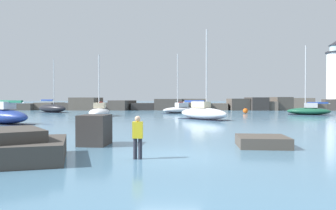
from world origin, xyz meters
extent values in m
plane|color=teal|center=(0.00, 0.00, 0.00)|extent=(600.00, 600.00, 0.00)
cube|color=teal|center=(0.00, 109.37, 0.00)|extent=(400.00, 116.00, 0.01)
cube|color=#423D38|center=(-29.38, 49.27, 0.62)|extent=(5.48, 5.78, 1.24)
cube|color=brown|center=(-25.09, 49.96, 0.70)|extent=(4.23, 5.86, 1.40)
cube|color=#423D38|center=(-21.15, 49.97, 0.67)|extent=(4.95, 5.79, 1.34)
cube|color=brown|center=(-17.54, 48.69, 1.18)|extent=(5.14, 5.88, 2.36)
cube|color=#4C443D|center=(-14.10, 49.65, 0.69)|extent=(5.42, 5.75, 1.38)
cube|color=#423D38|center=(-10.71, 48.96, 0.91)|extent=(4.64, 6.22, 1.83)
cube|color=#383330|center=(-6.76, 49.92, 0.65)|extent=(4.99, 5.72, 1.31)
cube|color=#423D38|center=(-1.66, 49.10, 1.05)|extent=(5.83, 5.44, 2.11)
cube|color=brown|center=(2.85, 49.17, 1.06)|extent=(4.86, 4.32, 2.13)
cube|color=brown|center=(7.15, 50.00, 0.64)|extent=(4.70, 4.45, 1.28)
cube|color=#4C443D|center=(11.04, 49.27, 1.08)|extent=(3.90, 4.45, 2.16)
cube|color=#383330|center=(14.44, 49.37, 1.19)|extent=(3.59, 5.37, 2.39)
cube|color=brown|center=(16.84, 49.35, 0.83)|extent=(3.56, 4.43, 1.66)
cube|color=#4C443D|center=(19.13, 50.12, 1.23)|extent=(3.18, 5.32, 2.45)
cube|color=brown|center=(22.39, 49.42, 1.14)|extent=(5.76, 5.36, 2.28)
cube|color=brown|center=(25.39, 49.73, 0.69)|extent=(3.18, 4.14, 1.37)
cube|color=#423D38|center=(28.48, 49.28, 1.02)|extent=(4.10, 4.51, 2.04)
cylinder|color=gray|center=(29.11, 49.59, 0.90)|extent=(4.44, 4.44, 1.80)
cylinder|color=white|center=(29.11, 49.59, 6.19)|extent=(3.29, 3.29, 8.79)
cylinder|color=#232328|center=(29.11, 49.59, 10.71)|extent=(3.78, 3.78, 0.25)
cylinder|color=silver|center=(29.11, 49.59, 11.41)|extent=(2.30, 2.30, 1.15)
cone|color=#232328|center=(29.11, 49.59, 12.44)|extent=(2.79, 2.79, 0.90)
cube|color=#423D38|center=(-5.08, -1.29, 0.35)|extent=(3.79, 4.16, 0.71)
cube|color=#4C443D|center=(4.08, 2.39, 0.24)|extent=(2.28, 2.25, 0.47)
cube|color=#383330|center=(-3.56, 2.59, 0.70)|extent=(1.33, 1.64, 1.40)
ellipsoid|color=navy|center=(-15.05, 14.95, 0.63)|extent=(7.09, 5.21, 1.27)
cube|color=black|center=(-15.05, 14.95, 0.01)|extent=(6.77, 5.01, 0.03)
cube|color=silver|center=(-14.75, 14.78, 1.59)|extent=(2.38, 2.02, 0.64)
cylinder|color=#BCBCC1|center=(-13.83, 14.27, 1.82)|extent=(3.39, 1.95, 0.10)
cube|color=#1E664C|center=(-13.83, 14.27, 1.92)|extent=(2.94, 1.76, 0.20)
ellipsoid|color=#195138|center=(17.33, 31.75, 0.48)|extent=(5.92, 4.23, 0.95)
cube|color=black|center=(17.33, 31.75, 0.01)|extent=(5.65, 4.08, 0.03)
cube|color=#B2B2B7|center=(17.58, 31.65, 1.27)|extent=(2.00, 1.83, 0.64)
cylinder|color=silver|center=(16.95, 31.90, 5.09)|extent=(0.12, 0.12, 8.27)
cylinder|color=#BCBCC1|center=(18.34, 31.35, 1.50)|extent=(2.81, 1.18, 0.10)
cube|color=navy|center=(18.34, 31.35, 1.60)|extent=(2.43, 1.11, 0.20)
ellipsoid|color=silver|center=(-9.47, 26.78, 0.50)|extent=(3.49, 8.33, 1.01)
cube|color=black|center=(-9.47, 26.78, 0.01)|extent=(3.39, 7.93, 0.03)
cube|color=beige|center=(-9.53, 27.18, 1.33)|extent=(1.63, 2.59, 0.64)
cylinder|color=silver|center=(-9.39, 26.18, 4.22)|extent=(0.12, 0.12, 6.43)
cylinder|color=#BCBCC1|center=(-9.71, 28.38, 1.56)|extent=(0.74, 4.41, 0.10)
cube|color=maroon|center=(-9.71, 28.38, 1.66)|extent=(0.74, 3.77, 0.20)
ellipsoid|color=white|center=(2.67, 21.32, 0.61)|extent=(5.49, 5.93, 1.22)
cube|color=black|center=(2.67, 21.32, 0.01)|extent=(5.26, 5.67, 0.03)
cube|color=beige|center=(2.46, 21.56, 1.54)|extent=(1.97, 2.06, 0.64)
cylinder|color=silver|center=(2.98, 20.96, 5.20)|extent=(0.12, 0.12, 7.96)
cylinder|color=#BCBCC1|center=(1.83, 22.28, 1.77)|extent=(2.38, 2.70, 0.10)
cube|color=navy|center=(1.83, 22.28, 1.87)|extent=(2.11, 2.37, 0.20)
ellipsoid|color=silver|center=(0.23, 36.10, 0.46)|extent=(5.89, 4.65, 0.92)
cube|color=black|center=(0.23, 36.10, 0.01)|extent=(5.63, 4.48, 0.03)
cube|color=silver|center=(0.47, 36.24, 1.24)|extent=(2.04, 1.85, 0.64)
cylinder|color=silver|center=(-0.14, 35.89, 4.83)|extent=(0.12, 0.12, 7.83)
cylinder|color=#BCBCC1|center=(1.19, 36.67, 1.47)|extent=(2.70, 1.64, 0.10)
cube|color=maroon|center=(1.19, 36.67, 1.57)|extent=(2.36, 1.49, 0.20)
ellipsoid|color=black|center=(-19.66, 37.54, 0.64)|extent=(6.16, 4.70, 1.27)
cube|color=black|center=(-19.66, 37.54, 0.01)|extent=(5.88, 4.51, 0.03)
cylinder|color=silver|center=(-19.27, 37.30, 4.76)|extent=(0.12, 0.12, 6.97)
cylinder|color=#BCBCC1|center=(-20.71, 38.18, 1.82)|extent=(2.94, 1.85, 0.10)
cube|color=navy|center=(-20.71, 38.18, 1.92)|extent=(2.56, 1.67, 0.20)
sphere|color=#EA5914|center=(9.79, 35.72, 0.37)|extent=(0.75, 0.75, 0.75)
cylinder|color=black|center=(9.79, 35.72, 0.85)|extent=(0.04, 0.04, 0.20)
cylinder|color=#282833|center=(-1.18, -0.85, 0.37)|extent=(0.14, 0.14, 0.75)
cylinder|color=#282833|center=(-1.00, -0.85, 0.37)|extent=(0.14, 0.14, 0.75)
cube|color=yellow|center=(-1.09, -0.85, 1.04)|extent=(0.36, 0.22, 0.59)
sphere|color=tan|center=(-1.09, -0.85, 1.44)|extent=(0.20, 0.20, 0.20)
camera|label=1|loc=(0.47, -12.40, 2.16)|focal=35.00mm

